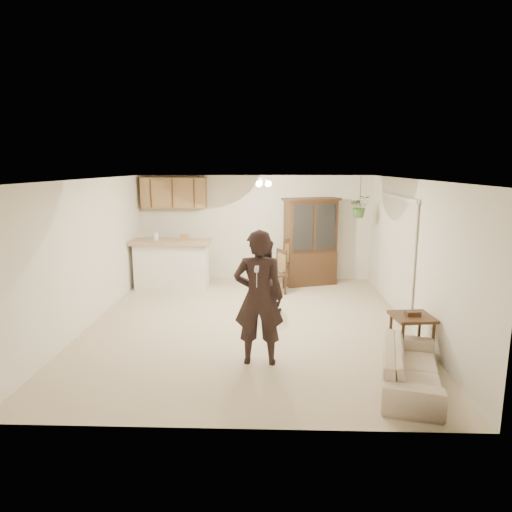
{
  "coord_description": "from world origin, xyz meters",
  "views": [
    {
      "loc": [
        0.38,
        -7.59,
        2.71
      ],
      "look_at": [
        0.11,
        0.4,
        1.13
      ],
      "focal_mm": 32.0,
      "sensor_mm": 36.0,
      "label": 1
    }
  ],
  "objects_px": {
    "chair_bar": "(181,272)",
    "china_hutch": "(310,242)",
    "adult": "(259,301)",
    "child": "(264,277)",
    "chair_hutch_left": "(274,282)",
    "side_table": "(411,335)",
    "chair_hutch_right": "(285,272)",
    "sofa": "(412,358)"
  },
  "relations": [
    {
      "from": "child",
      "to": "adult",
      "type": "bearing_deg",
      "value": 86.03
    },
    {
      "from": "china_hutch",
      "to": "chair_bar",
      "type": "xyz_separation_m",
      "value": [
        -3.01,
        -0.02,
        -0.72
      ]
    },
    {
      "from": "china_hutch",
      "to": "side_table",
      "type": "xyz_separation_m",
      "value": [
        1.13,
        -4.06,
        -0.67
      ]
    },
    {
      "from": "adult",
      "to": "china_hutch",
      "type": "distance_m",
      "value": 4.51
    },
    {
      "from": "sofa",
      "to": "chair_bar",
      "type": "distance_m",
      "value": 6.31
    },
    {
      "from": "child",
      "to": "china_hutch",
      "type": "relative_size",
      "value": 0.67
    },
    {
      "from": "adult",
      "to": "chair_bar",
      "type": "relative_size",
      "value": 1.87
    },
    {
      "from": "sofa",
      "to": "chair_hutch_left",
      "type": "bearing_deg",
      "value": 36.46
    },
    {
      "from": "china_hutch",
      "to": "chair_hutch_left",
      "type": "distance_m",
      "value": 1.4
    },
    {
      "from": "sofa",
      "to": "chair_hutch_left",
      "type": "xyz_separation_m",
      "value": [
        -1.68,
        4.14,
        -0.1
      ]
    },
    {
      "from": "china_hutch",
      "to": "chair_bar",
      "type": "height_order",
      "value": "china_hutch"
    },
    {
      "from": "child",
      "to": "chair_hutch_right",
      "type": "distance_m",
      "value": 2.07
    },
    {
      "from": "adult",
      "to": "chair_hutch_right",
      "type": "relative_size",
      "value": 1.59
    },
    {
      "from": "adult",
      "to": "china_hutch",
      "type": "relative_size",
      "value": 0.9
    },
    {
      "from": "adult",
      "to": "side_table",
      "type": "xyz_separation_m",
      "value": [
        2.2,
        0.32,
        -0.58
      ]
    },
    {
      "from": "child",
      "to": "chair_bar",
      "type": "relative_size",
      "value": 1.4
    },
    {
      "from": "china_hutch",
      "to": "chair_hutch_right",
      "type": "relative_size",
      "value": 1.77
    },
    {
      "from": "china_hutch",
      "to": "chair_hutch_left",
      "type": "bearing_deg",
      "value": -152.67
    },
    {
      "from": "sofa",
      "to": "chair_hutch_right",
      "type": "xyz_separation_m",
      "value": [
        -1.43,
        4.88,
        -0.05
      ]
    },
    {
      "from": "china_hutch",
      "to": "side_table",
      "type": "relative_size",
      "value": 2.96
    },
    {
      "from": "child",
      "to": "sofa",
      "type": "bearing_deg",
      "value": 120.11
    },
    {
      "from": "sofa",
      "to": "side_table",
      "type": "height_order",
      "value": "sofa"
    },
    {
      "from": "side_table",
      "to": "chair_bar",
      "type": "relative_size",
      "value": 0.7
    },
    {
      "from": "china_hutch",
      "to": "side_table",
      "type": "bearing_deg",
      "value": -93.2
    },
    {
      "from": "chair_bar",
      "to": "chair_hutch_left",
      "type": "height_order",
      "value": "chair_bar"
    },
    {
      "from": "side_table",
      "to": "chair_hutch_left",
      "type": "height_order",
      "value": "chair_hutch_left"
    },
    {
      "from": "sofa",
      "to": "adult",
      "type": "xyz_separation_m",
      "value": [
        -1.92,
        0.63,
        0.53
      ]
    },
    {
      "from": "child",
      "to": "chair_hutch_left",
      "type": "xyz_separation_m",
      "value": [
        0.2,
        1.26,
        -0.41
      ]
    },
    {
      "from": "sofa",
      "to": "side_table",
      "type": "bearing_deg",
      "value": -2.15
    },
    {
      "from": "adult",
      "to": "chair_bar",
      "type": "xyz_separation_m",
      "value": [
        -1.95,
        4.36,
        -0.63
      ]
    },
    {
      "from": "adult",
      "to": "chair_hutch_left",
      "type": "xyz_separation_m",
      "value": [
        0.24,
        3.51,
        -0.63
      ]
    },
    {
      "from": "side_table",
      "to": "chair_bar",
      "type": "height_order",
      "value": "chair_bar"
    },
    {
      "from": "adult",
      "to": "chair_hutch_right",
      "type": "height_order",
      "value": "adult"
    },
    {
      "from": "child",
      "to": "china_hutch",
      "type": "xyz_separation_m",
      "value": [
        1.03,
        2.12,
        0.32
      ]
    },
    {
      "from": "adult",
      "to": "side_table",
      "type": "relative_size",
      "value": 2.66
    },
    {
      "from": "adult",
      "to": "china_hutch",
      "type": "height_order",
      "value": "china_hutch"
    },
    {
      "from": "adult",
      "to": "side_table",
      "type": "height_order",
      "value": "adult"
    },
    {
      "from": "chair_bar",
      "to": "china_hutch",
      "type": "bearing_deg",
      "value": -8.2
    },
    {
      "from": "side_table",
      "to": "adult",
      "type": "bearing_deg",
      "value": -171.8
    },
    {
      "from": "china_hutch",
      "to": "chair_hutch_left",
      "type": "relative_size",
      "value": 2.1
    },
    {
      "from": "chair_bar",
      "to": "chair_hutch_right",
      "type": "distance_m",
      "value": 2.43
    },
    {
      "from": "child",
      "to": "chair_hutch_left",
      "type": "height_order",
      "value": "child"
    }
  ]
}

